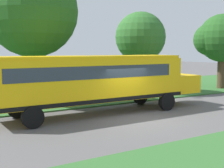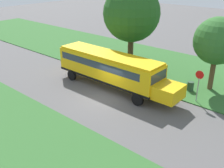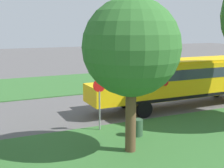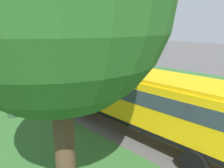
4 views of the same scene
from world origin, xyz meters
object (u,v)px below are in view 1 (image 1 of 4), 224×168
stop_sign (167,74)px  trash_bin (140,90)px  oak_tree_far_end (220,39)px  school_bus (97,79)px  oak_tree_roadside_mid (140,36)px  oak_tree_beside_bus (33,13)px

stop_sign → trash_bin: 2.42m
oak_tree_far_end → school_bus: bearing=-75.2°
oak_tree_roadside_mid → stop_sign: (3.14, 0.11, -2.81)m
oak_tree_roadside_mid → stop_sign: oak_tree_roadside_mid is taller
oak_tree_far_end → oak_tree_roadside_mid: bearing=-102.7°
oak_tree_roadside_mid → school_bus: bearing=-52.1°
oak_tree_beside_bus → trash_bin: size_ratio=9.79×
oak_tree_roadside_mid → trash_bin: (1.56, -1.19, -4.10)m
oak_tree_far_end → stop_sign: (1.46, -7.37, -2.71)m
school_bus → trash_bin: (-3.96, 5.92, -1.47)m
school_bus → oak_tree_roadside_mid: size_ratio=1.91×
school_bus → stop_sign: bearing=108.3°
oak_tree_far_end → stop_sign: 7.98m
oak_tree_far_end → trash_bin: 9.54m
school_bus → oak_tree_far_end: oak_tree_far_end is taller
oak_tree_roadside_mid → oak_tree_far_end: 7.66m
oak_tree_beside_bus → trash_bin: oak_tree_beside_bus is taller
school_bus → oak_tree_beside_bus: size_ratio=1.41×
stop_sign → trash_bin: size_ratio=3.04×
stop_sign → trash_bin: bearing=-140.7°
school_bus → oak_tree_beside_bus: oak_tree_beside_bus is taller
oak_tree_roadside_mid → trash_bin: size_ratio=7.23×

